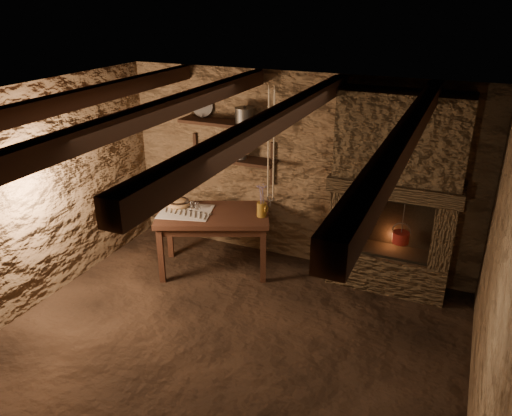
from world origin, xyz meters
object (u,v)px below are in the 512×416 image
at_px(work_table, 214,239).
at_px(iron_stockpot, 245,116).
at_px(stoneware_jug, 262,203).
at_px(red_pot, 401,237).
at_px(wooden_bowl, 179,204).

relative_size(work_table, iron_stockpot, 6.72).
bearing_deg(stoneware_jug, red_pot, -0.77).
xyz_separation_m(work_table, stoneware_jug, (0.58, 0.14, 0.53)).
bearing_deg(iron_stockpot, wooden_bowl, -142.15).
height_order(stoneware_jug, red_pot, stoneware_jug).
height_order(work_table, wooden_bowl, wooden_bowl).
xyz_separation_m(wooden_bowl, iron_stockpot, (0.67, 0.52, 1.05)).
bearing_deg(stoneware_jug, iron_stockpot, 124.97).
distance_m(wooden_bowl, iron_stockpot, 1.35).
relative_size(stoneware_jug, red_pot, 0.75).
bearing_deg(iron_stockpot, stoneware_jug, -44.61).
xyz_separation_m(stoneware_jug, wooden_bowl, (-1.07, -0.13, -0.14)).
distance_m(work_table, red_pot, 2.23).
xyz_separation_m(stoneware_jug, red_pot, (1.59, 0.27, -0.25)).
bearing_deg(iron_stockpot, red_pot, -3.46).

